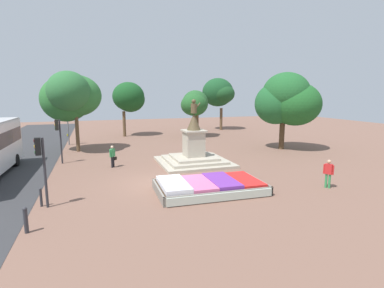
% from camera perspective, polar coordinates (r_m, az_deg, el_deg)
% --- Properties ---
extents(ground_plane, '(91.01, 91.01, 0.00)m').
position_cam_1_polar(ground_plane, '(18.16, -6.41, -7.40)').
color(ground_plane, brown).
extents(flower_planter, '(5.91, 3.56, 0.70)m').
position_cam_1_polar(flower_planter, '(16.46, 3.27, -8.05)').
color(flower_planter, '#38281C').
rests_on(flower_planter, ground_plane).
extents(statue_monument, '(5.23, 5.23, 4.88)m').
position_cam_1_polar(statue_monument, '(22.88, 0.33, -1.54)').
color(statue_monument, '#B0A691').
rests_on(statue_monument, ground_plane).
extents(traffic_light_near_crossing, '(0.42, 0.31, 3.32)m').
position_cam_1_polar(traffic_light_near_crossing, '(15.32, -26.80, -2.55)').
color(traffic_light_near_crossing, '#2D2D33').
rests_on(traffic_light_near_crossing, ground_plane).
extents(traffic_light_mid_block, '(0.42, 0.31, 3.37)m').
position_cam_1_polar(traffic_light_mid_block, '(24.65, -24.06, 1.96)').
color(traffic_light_mid_block, '#2D2D33').
rests_on(traffic_light_mid_block, ground_plane).
extents(traffic_light_far_corner, '(0.42, 0.31, 3.64)m').
position_cam_1_polar(traffic_light_far_corner, '(33.40, -22.79, 4.07)').
color(traffic_light_far_corner, slate).
rests_on(traffic_light_far_corner, ground_plane).
extents(pedestrian_with_handbag, '(0.53, 0.61, 1.60)m').
position_cam_1_polar(pedestrian_with_handbag, '(22.36, -14.88, -2.07)').
color(pedestrian_with_handbag, black).
rests_on(pedestrian_with_handbag, ground_plane).
extents(pedestrian_near_planter, '(0.40, 0.49, 1.63)m').
position_cam_1_polar(pedestrian_near_planter, '(18.58, 24.55, -4.84)').
color(pedestrian_near_planter, '#338C4C').
rests_on(pedestrian_near_planter, ground_plane).
extents(kerb_bollard_south, '(0.17, 0.17, 1.05)m').
position_cam_1_polar(kerb_bollard_south, '(13.37, -29.11, -12.43)').
color(kerb_bollard_south, '#2D2D33').
rests_on(kerb_bollard_south, ground_plane).
extents(kerb_bollard_mid_a, '(0.13, 0.13, 0.91)m').
position_cam_1_polar(kerb_bollard_mid_a, '(16.01, -26.83, -8.96)').
color(kerb_bollard_mid_a, '#2D2D33').
rests_on(kerb_bollard_mid_a, ground_plane).
extents(park_tree_far_left, '(3.65, 3.88, 5.69)m').
position_cam_1_polar(park_tree_far_left, '(36.68, 0.53, 7.60)').
color(park_tree_far_left, brown).
rests_on(park_tree_far_left, ground_plane).
extents(park_tree_behind_statue, '(5.77, 5.37, 7.26)m').
position_cam_1_polar(park_tree_behind_statue, '(29.75, 17.62, 7.92)').
color(park_tree_behind_statue, '#4C3823').
rests_on(park_tree_behind_statue, ground_plane).
extents(park_tree_far_right, '(4.04, 4.22, 6.69)m').
position_cam_1_polar(park_tree_far_right, '(38.52, -11.85, 8.60)').
color(park_tree_far_right, brown).
rests_on(park_tree_far_right, ground_plane).
extents(park_tree_street_side, '(5.38, 5.49, 7.22)m').
position_cam_1_polar(park_tree_street_side, '(29.48, -22.19, 8.48)').
color(park_tree_street_side, brown).
rests_on(park_tree_street_side, ground_plane).
extents(park_tree_mid_canopy, '(4.59, 4.51, 7.52)m').
position_cam_1_polar(park_tree_mid_canopy, '(44.48, 5.18, 9.66)').
color(park_tree_mid_canopy, brown).
rests_on(park_tree_mid_canopy, ground_plane).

